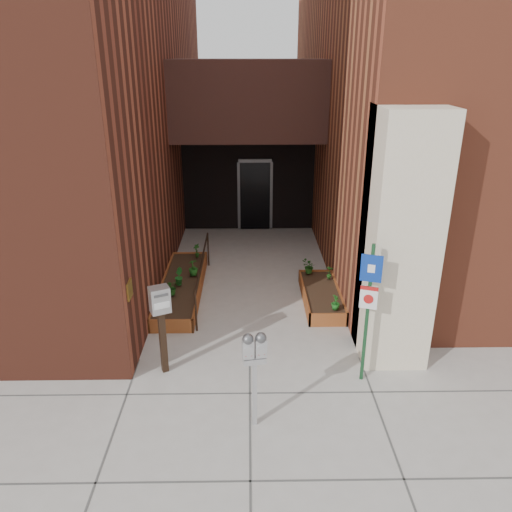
{
  "coord_description": "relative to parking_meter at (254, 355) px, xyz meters",
  "views": [
    {
      "loc": [
        -0.0,
        -7.67,
        5.14
      ],
      "look_at": [
        0.14,
        1.8,
        1.28
      ],
      "focal_mm": 35.0,
      "sensor_mm": 36.0,
      "label": 1
    }
  ],
  "objects": [
    {
      "name": "shrub_right_a",
      "position": [
        1.68,
        3.01,
        -0.75
      ],
      "size": [
        0.21,
        0.21,
        0.31
      ],
      "primitive_type": "imported",
      "rotation": [
        0.0,
        0.0,
        1.36
      ],
      "color": "#1B611C",
      "rests_on": "planter_right"
    },
    {
      "name": "sign_post",
      "position": [
        1.83,
        1.07,
        0.3
      ],
      "size": [
        0.32,
        0.13,
        2.45
      ],
      "color": "#163E21",
      "rests_on": "ground"
    },
    {
      "name": "shrub_right_b",
      "position": [
        1.78,
        4.49,
        -0.74
      ],
      "size": [
        0.22,
        0.22,
        0.33
      ],
      "primitive_type": "imported",
      "rotation": [
        0.0,
        0.0,
        2.78
      ],
      "color": "#205819",
      "rests_on": "planter_right"
    },
    {
      "name": "planter_right",
      "position": [
        1.53,
        3.91,
        -1.07
      ],
      "size": [
        0.8,
        2.2,
        0.3
      ],
      "color": "brown",
      "rests_on": "ground"
    },
    {
      "name": "shrub_left_a",
      "position": [
        -1.74,
        3.74,
        -0.74
      ],
      "size": [
        0.42,
        0.42,
        0.33
      ],
      "primitive_type": "imported",
      "rotation": [
        0.0,
        0.0,
        0.6
      ],
      "color": "#1C5217",
      "rests_on": "planter_left"
    },
    {
      "name": "shrub_left_c",
      "position": [
        -1.37,
        4.75,
        -0.71
      ],
      "size": [
        0.3,
        0.3,
        0.39
      ],
      "primitive_type": "imported",
      "rotation": [
        0.0,
        0.0,
        3.64
      ],
      "color": "#1D5B1A",
      "rests_on": "planter_left"
    },
    {
      "name": "parking_meter",
      "position": [
        0.0,
        0.0,
        0.0
      ],
      "size": [
        0.36,
        0.19,
        1.55
      ],
      "color": "#B5B5B8",
      "rests_on": "ground"
    },
    {
      "name": "shrub_right_c",
      "position": [
        1.35,
        4.81,
        -0.73
      ],
      "size": [
        0.43,
        0.43,
        0.34
      ],
      "primitive_type": "imported",
      "rotation": [
        0.0,
        0.0,
        3.97
      ],
      "color": "#1D5117",
      "rests_on": "planter_right"
    },
    {
      "name": "shrub_left_b",
      "position": [
        -1.65,
        4.25,
        -0.71
      ],
      "size": [
        0.26,
        0.26,
        0.39
      ],
      "primitive_type": "imported",
      "rotation": [
        0.0,
        0.0,
        1.79
      ],
      "color": "#1C621F",
      "rests_on": "planter_left"
    },
    {
      "name": "shrub_left_d",
      "position": [
        -1.4,
        5.86,
        -0.73
      ],
      "size": [
        0.26,
        0.26,
        0.35
      ],
      "primitive_type": "imported",
      "rotation": [
        0.0,
        0.0,
        5.45
      ],
      "color": "#1D5418",
      "rests_on": "planter_left"
    },
    {
      "name": "handrail",
      "position": [
        -1.12,
        4.36,
        -0.46
      ],
      "size": [
        0.04,
        3.34,
        0.9
      ],
      "color": "black",
      "rests_on": "ground"
    },
    {
      "name": "planter_left",
      "position": [
        -1.62,
        4.41,
        -1.07
      ],
      "size": [
        0.9,
        3.6,
        0.3
      ],
      "color": "brown",
      "rests_on": "ground"
    },
    {
      "name": "architecture",
      "position": [
        -0.25,
        8.61,
        3.78
      ],
      "size": [
        20.0,
        14.6,
        10.0
      ],
      "color": "maroon",
      "rests_on": "ground"
    },
    {
      "name": "payment_dropbox",
      "position": [
        -1.54,
        1.37,
        -0.04
      ],
      "size": [
        0.39,
        0.35,
        1.61
      ],
      "color": "black",
      "rests_on": "ground"
    },
    {
      "name": "ground",
      "position": [
        -0.07,
        1.71,
        -1.2
      ],
      "size": [
        80.0,
        80.0,
        0.0
      ],
      "primitive_type": "plane",
      "color": "#9E9991",
      "rests_on": "ground"
    }
  ]
}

